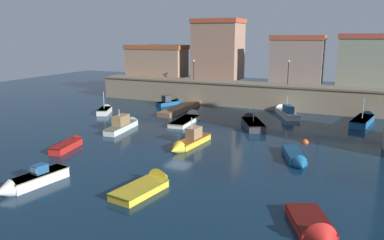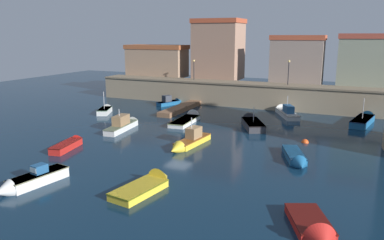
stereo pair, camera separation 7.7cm
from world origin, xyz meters
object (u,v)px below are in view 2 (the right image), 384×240
object	(u,v)px
quay_lamp_0	(194,66)
moored_boat_11	(364,120)
moored_boat_1	(70,144)
mooring_buoy_0	(305,143)
moored_boat_13	(171,102)
moored_boat_2	(296,158)
moored_boat_3	(150,184)
moored_boat_6	(315,231)
moored_boat_7	(189,119)
moored_boat_9	(285,111)
moored_boat_12	(251,122)
moored_boat_10	(29,181)
moored_boat_0	(124,124)
moored_boat_8	(189,141)
moored_boat_5	(106,110)
quay_lamp_1	(289,68)

from	to	relation	value
quay_lamp_0	moored_boat_11	world-z (taller)	quay_lamp_0
moored_boat_1	mooring_buoy_0	distance (m)	22.68
moored_boat_13	mooring_buoy_0	size ratio (longest dim) A/B	6.57
moored_boat_2	moored_boat_3	distance (m)	12.92
moored_boat_6	moored_boat_7	xyz separation A→B (m)	(-17.25, 22.07, 0.01)
moored_boat_9	moored_boat_12	xyz separation A→B (m)	(-2.48, -7.93, -0.03)
moored_boat_10	mooring_buoy_0	distance (m)	25.02
moored_boat_2	moored_boat_13	xyz separation A→B (m)	(-21.51, 19.10, 0.16)
quay_lamp_0	moored_boat_0	size ratio (longest dim) A/B	0.43
moored_boat_2	moored_boat_13	world-z (taller)	moored_boat_13
moored_boat_1	moored_boat_8	size ratio (longest dim) A/B	0.80
moored_boat_3	mooring_buoy_0	size ratio (longest dim) A/B	7.61
moored_boat_0	moored_boat_10	xyz separation A→B (m)	(3.31, -16.64, -0.11)
moored_boat_6	moored_boat_5	bearing A→B (deg)	-149.81
quay_lamp_0	moored_boat_11	bearing A→B (deg)	-11.59
quay_lamp_1	moored_boat_12	xyz separation A→B (m)	(-1.94, -11.91, -5.36)
moored_boat_2	moored_boat_5	bearing A→B (deg)	-130.68
moored_boat_9	quay_lamp_0	bearing A→B (deg)	49.50
moored_boat_5	moored_boat_1	bearing A→B (deg)	-178.53
moored_boat_0	moored_boat_5	world-z (taller)	moored_boat_5
mooring_buoy_0	moored_boat_2	bearing A→B (deg)	-89.36
moored_boat_1	moored_boat_5	distance (m)	16.21
moored_boat_11	quay_lamp_1	bearing A→B (deg)	74.85
moored_boat_8	moored_boat_13	size ratio (longest dim) A/B	1.37
moored_boat_0	moored_boat_3	distance (m)	17.43
moored_boat_1	moored_boat_10	bearing A→B (deg)	-166.23
moored_boat_12	quay_lamp_0	bearing A→B (deg)	20.04
moored_boat_7	moored_boat_13	size ratio (longest dim) A/B	1.58
moored_boat_6	moored_boat_8	bearing A→B (deg)	-156.68
moored_boat_0	moored_boat_3	world-z (taller)	moored_boat_0
moored_boat_11	moored_boat_1	bearing A→B (deg)	142.49
moored_boat_8	moored_boat_10	world-z (taller)	moored_boat_8
moored_boat_3	moored_boat_9	xyz separation A→B (m)	(4.08, 28.56, 0.16)
quay_lamp_1	moored_boat_3	bearing A→B (deg)	-96.20
moored_boat_3	moored_boat_13	world-z (taller)	moored_boat_13
moored_boat_7	moored_boat_13	distance (m)	11.27
moored_boat_10	mooring_buoy_0	bearing A→B (deg)	149.36
quay_lamp_0	moored_boat_5	world-z (taller)	quay_lamp_0
moored_boat_0	moored_boat_3	xyz separation A→B (m)	(11.07, -13.46, -0.28)
mooring_buoy_0	moored_boat_9	bearing A→B (deg)	108.61
quay_lamp_0	moored_boat_13	distance (m)	6.66
moored_boat_7	moored_boat_9	distance (m)	13.22
moored_boat_9	moored_boat_11	xyz separation A→B (m)	(9.56, -1.05, -0.01)
moored_boat_8	mooring_buoy_0	size ratio (longest dim) A/B	9.01
moored_boat_3	moored_boat_6	size ratio (longest dim) A/B	1.09
moored_boat_11	moored_boat_8	bearing A→B (deg)	149.84
moored_boat_6	moored_boat_8	size ratio (longest dim) A/B	0.78
moored_boat_2	moored_boat_13	bearing A→B (deg)	-151.51
moored_boat_2	moored_boat_10	bearing A→B (deg)	-71.01
mooring_buoy_0	moored_boat_0	bearing A→B (deg)	-172.56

